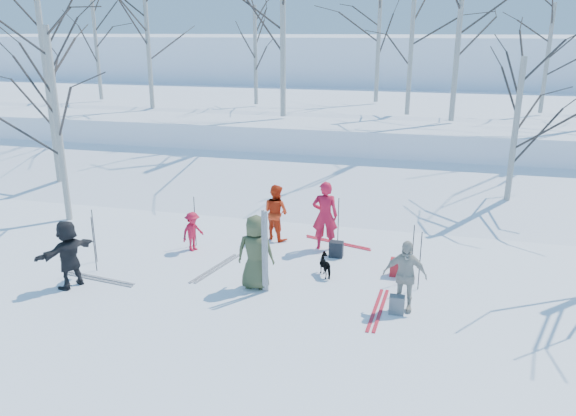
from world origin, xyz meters
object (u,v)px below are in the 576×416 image
(skier_red_seated, at_px, (193,231))
(backpack_dark, at_px, (336,249))
(skier_red_north, at_px, (325,216))
(skier_redor_behind, at_px, (276,212))
(skier_olive_center, at_px, (255,252))
(backpack_red, at_px, (397,267))
(dog, at_px, (327,265))
(backpack_grey, at_px, (397,305))
(skier_grey_west, at_px, (68,254))
(skier_cream_east, at_px, (405,276))

(skier_red_seated, relative_size, backpack_dark, 2.58)
(skier_red_north, relative_size, skier_redor_behind, 1.19)
(skier_olive_center, relative_size, skier_red_north, 0.92)
(backpack_red, bearing_deg, skier_redor_behind, 153.94)
(skier_redor_behind, height_order, dog, skier_redor_behind)
(dog, height_order, backpack_dark, dog)
(skier_red_north, distance_m, backpack_grey, 3.79)
(skier_grey_west, bearing_deg, skier_cream_east, 116.06)
(skier_redor_behind, relative_size, skier_cream_east, 1.02)
(skier_red_seated, bearing_deg, skier_cream_east, -85.45)
(backpack_red, distance_m, backpack_dark, 1.74)
(skier_red_north, height_order, dog, skier_red_north)
(backpack_grey, bearing_deg, skier_grey_west, -175.89)
(backpack_grey, distance_m, backpack_dark, 3.11)
(skier_red_seated, bearing_deg, backpack_dark, -58.29)
(skier_cream_east, distance_m, backpack_grey, 0.60)
(skier_red_north, relative_size, skier_red_seated, 1.75)
(skier_cream_east, bearing_deg, skier_olive_center, 173.80)
(skier_red_north, distance_m, backpack_red, 2.42)
(skier_cream_east, bearing_deg, dog, 143.63)
(skier_redor_behind, distance_m, backpack_red, 3.77)
(skier_red_seated, bearing_deg, skier_grey_west, 170.70)
(backpack_dark, bearing_deg, skier_olive_center, -123.20)
(skier_red_seated, height_order, backpack_grey, skier_red_seated)
(skier_olive_center, bearing_deg, skier_red_north, -117.43)
(skier_redor_behind, xyz_separation_m, skier_red_seated, (-1.84, -1.33, -0.25))
(dog, bearing_deg, skier_grey_west, -15.50)
(backpack_red, bearing_deg, skier_cream_east, -82.11)
(skier_olive_center, bearing_deg, skier_red_seated, -43.50)
(skier_grey_west, xyz_separation_m, backpack_red, (6.95, 2.34, -0.56))
(skier_olive_center, xyz_separation_m, dog, (1.40, 0.99, -0.57))
(skier_red_north, height_order, backpack_grey, skier_red_north)
(dog, bearing_deg, backpack_red, 158.65)
(skier_red_north, height_order, backpack_dark, skier_red_north)
(skier_redor_behind, height_order, skier_red_seated, skier_redor_behind)
(dog, bearing_deg, skier_redor_behind, -84.25)
(skier_redor_behind, bearing_deg, skier_red_north, -167.10)
(skier_redor_behind, height_order, backpack_grey, skier_redor_behind)
(skier_red_seated, distance_m, backpack_red, 5.21)
(skier_grey_west, relative_size, dog, 2.53)
(skier_red_north, xyz_separation_m, dog, (0.37, -1.65, -0.65))
(skier_red_seated, xyz_separation_m, backpack_dark, (3.64, 0.48, -0.32))
(skier_redor_behind, distance_m, dog, 2.75)
(skier_olive_center, bearing_deg, skier_redor_behind, -89.05)
(backpack_red, relative_size, backpack_dark, 1.05)
(skier_grey_west, relative_size, backpack_red, 3.66)
(skier_red_seated, relative_size, backpack_red, 2.45)
(dog, distance_m, backpack_grey, 2.22)
(skier_olive_center, distance_m, skier_red_seated, 2.81)
(skier_redor_behind, relative_size, backpack_red, 3.62)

